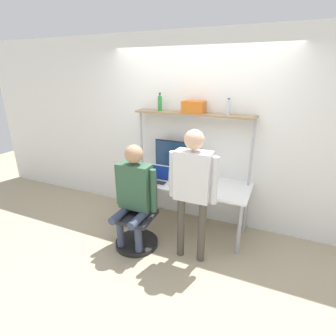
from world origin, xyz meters
TOP-DOWN VIEW (x-y plane):
  - ground_plane at (0.00, 0.00)m, footprint 12.00×12.00m
  - wall_back at (0.00, 0.77)m, footprint 8.00×0.06m
  - desk at (0.00, 0.38)m, footprint 1.77×0.72m
  - shelf_unit at (0.00, 0.61)m, footprint 1.68×0.24m
  - monitor at (-0.28, 0.60)m, footprint 0.59×0.23m
  - laptop at (-0.37, 0.24)m, footprint 0.36×0.22m
  - cell_phone at (-0.13, 0.22)m, footprint 0.07×0.15m
  - office_chair at (-0.43, -0.25)m, footprint 0.56×0.56m
  - person_seated at (-0.43, -0.29)m, footprint 0.57×0.47m
  - person_standing at (0.30, -0.23)m, footprint 0.57×0.22m
  - bottle_green at (-0.50, 0.61)m, footprint 0.06×0.06m
  - bottle_clear at (0.47, 0.61)m, footprint 0.07×0.07m
  - storage_box at (0.01, 0.61)m, footprint 0.29×0.20m

SIDE VIEW (x-z plane):
  - ground_plane at x=0.00m, z-range 0.00..0.00m
  - office_chair at x=-0.43m, z-range -0.18..0.73m
  - desk at x=0.00m, z-range 0.29..1.02m
  - cell_phone at x=-0.13m, z-range 0.73..0.74m
  - laptop at x=-0.37m, z-range 0.68..0.90m
  - person_seated at x=-0.43m, z-range 0.12..1.49m
  - monitor at x=-0.28m, z-range 0.75..1.25m
  - person_standing at x=0.30m, z-range 0.22..1.83m
  - wall_back at x=0.00m, z-range 0.00..2.70m
  - shelf_unit at x=0.00m, z-range 0.57..2.22m
  - storage_box at x=0.01m, z-range 1.65..1.81m
  - bottle_clear at x=0.47m, z-range 1.63..1.84m
  - bottle_green at x=-0.50m, z-range 1.63..1.88m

